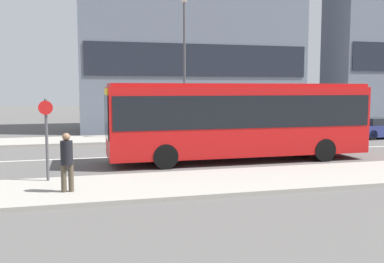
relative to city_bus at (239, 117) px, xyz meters
The scene contains 10 objects.
ground_plane 4.25m from the city_bus, 144.66° to the left, with size 120.00×120.00×0.00m, color #595654.
sidewalk_near 5.41m from the city_bus, 127.59° to the right, with size 44.00×3.50×0.13m.
sidewalk_far 9.19m from the city_bus, 110.20° to the left, with size 44.00×3.50×0.13m.
lane_centerline 4.25m from the city_bus, 144.66° to the left, with size 41.80×0.16×0.01m.
apartment_block_left_tower 16.18m from the city_bus, 83.35° to the left, with size 16.32×5.47×18.09m.
city_bus is the anchor object (origin of this frame).
parked_car_0 12.95m from the city_bus, 25.63° to the left, with size 4.44×1.81×1.25m.
pedestrian_near_stop 8.21m from the city_bus, 146.86° to the right, with size 0.35×0.34×1.67m.
bus_stop_sign 7.99m from the city_bus, 159.64° to the right, with size 0.44×0.12×2.58m.
street_lamp 8.24m from the city_bus, 93.74° to the left, with size 0.36×0.36×8.17m.
Camera 1 is at (-3.33, -19.04, 3.04)m, focal length 40.00 mm.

